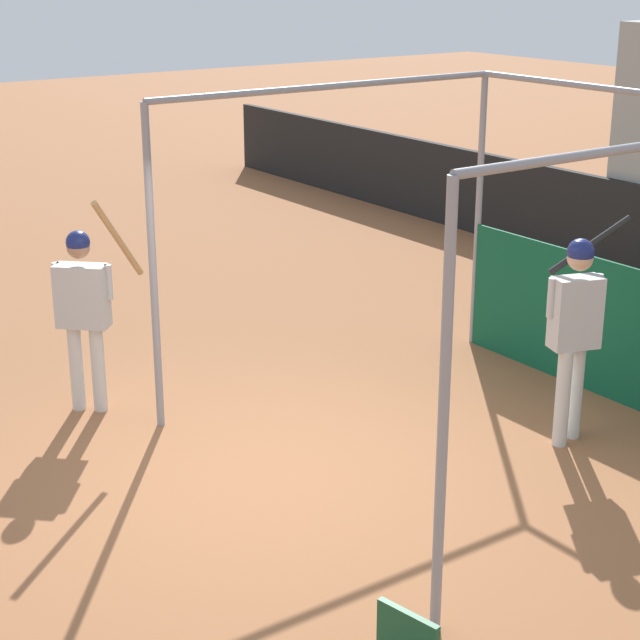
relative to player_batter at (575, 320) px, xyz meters
name	(u,v)px	position (x,y,z in m)	size (l,w,h in m)	color
ground_plane	(266,478)	(-0.93, -2.60, -1.14)	(60.00, 60.00, 0.00)	#935B38
batting_cage	(568,285)	(-0.47, 0.41, 0.13)	(3.93, 3.99, 3.00)	gray
player_batter	(575,320)	(0.00, 0.00, 0.00)	(0.57, 0.90, 1.99)	silver
player_waiting	(84,303)	(-3.11, -3.21, -0.07)	(0.67, 0.81, 2.11)	silver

